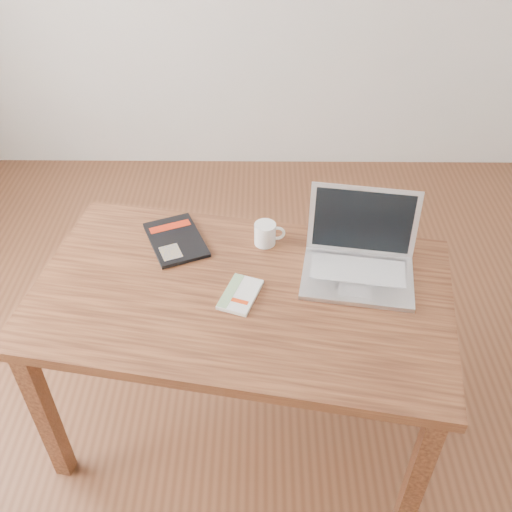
{
  "coord_description": "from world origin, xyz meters",
  "views": [
    {
      "loc": [
        -0.03,
        -1.47,
        2.07
      ],
      "look_at": [
        -0.04,
        -0.03,
        0.85
      ],
      "focal_mm": 40.0,
      "sensor_mm": 36.0,
      "label": 1
    }
  ],
  "objects_px": {
    "laptop": "(359,257)",
    "coffee_mug": "(266,233)",
    "white_guidebook": "(240,295)",
    "desk": "(241,309)",
    "black_guidebook": "(176,240)"
  },
  "relations": [
    {
      "from": "white_guidebook",
      "to": "black_guidebook",
      "type": "height_order",
      "value": "same"
    },
    {
      "from": "white_guidebook",
      "to": "coffee_mug",
      "type": "xyz_separation_m",
      "value": [
        0.09,
        0.28,
        0.04
      ]
    },
    {
      "from": "desk",
      "to": "white_guidebook",
      "type": "height_order",
      "value": "white_guidebook"
    },
    {
      "from": "white_guidebook",
      "to": "coffee_mug",
      "type": "relative_size",
      "value": 1.73
    },
    {
      "from": "white_guidebook",
      "to": "coffee_mug",
      "type": "distance_m",
      "value": 0.3
    },
    {
      "from": "white_guidebook",
      "to": "laptop",
      "type": "relative_size",
      "value": 0.47
    },
    {
      "from": "coffee_mug",
      "to": "black_guidebook",
      "type": "bearing_deg",
      "value": 174.82
    },
    {
      "from": "desk",
      "to": "coffee_mug",
      "type": "distance_m",
      "value": 0.3
    },
    {
      "from": "black_guidebook",
      "to": "coffee_mug",
      "type": "distance_m",
      "value": 0.33
    },
    {
      "from": "desk",
      "to": "coffee_mug",
      "type": "relative_size",
      "value": 13.25
    },
    {
      "from": "laptop",
      "to": "coffee_mug",
      "type": "bearing_deg",
      "value": 164.76
    },
    {
      "from": "white_guidebook",
      "to": "laptop",
      "type": "distance_m",
      "value": 0.43
    },
    {
      "from": "black_guidebook",
      "to": "white_guidebook",
      "type": "bearing_deg",
      "value": -72.6
    },
    {
      "from": "black_guidebook",
      "to": "coffee_mug",
      "type": "height_order",
      "value": "coffee_mug"
    },
    {
      "from": "white_guidebook",
      "to": "desk",
      "type": "bearing_deg",
      "value": 106.6
    }
  ]
}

